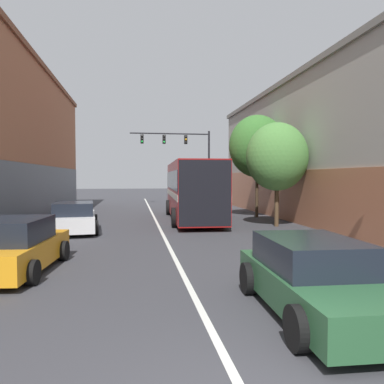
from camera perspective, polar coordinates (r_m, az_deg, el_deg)
name	(u,v)px	position (r m, az deg, el deg)	size (l,w,h in m)	color
lane_center_line	(157,223)	(20.77, -5.37, -4.67)	(0.14, 46.52, 0.01)	silver
building_right_storefront	(360,146)	(23.05, 24.18, 6.38)	(7.90, 29.74, 8.25)	#9E998E
bus	(193,188)	(21.78, 0.08, 0.61)	(3.11, 10.22, 3.35)	maroon
hatchback_foreground	(314,278)	(7.40, 18.16, -12.37)	(2.14, 4.37, 1.36)	#285633
parked_car_left_near	(16,247)	(10.97, -25.29, -7.58)	(2.23, 4.28, 1.44)	orange
parked_car_left_mid	(74,218)	(18.02, -17.57, -3.74)	(2.50, 4.67, 1.37)	silver
traffic_signal_gantry	(184,150)	(34.21, -1.26, 6.42)	(7.27, 0.36, 6.75)	black
street_tree_near	(277,157)	(19.51, 12.83, 5.25)	(3.15, 2.83, 5.28)	#4C3823
street_tree_far	(257,146)	(23.77, 9.90, 6.87)	(3.52, 3.17, 6.37)	#3D2D1E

